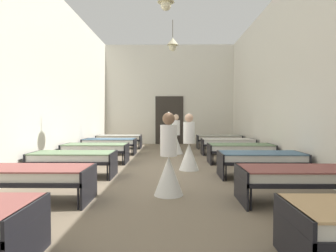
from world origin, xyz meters
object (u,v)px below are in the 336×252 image
(bed_right_row_2, at_px, (261,158))
(bed_left_row_5, at_px, (119,138))
(nurse_mid_aisle, at_px, (176,140))
(bed_right_row_1, at_px, (299,176))
(bed_left_row_3, at_px, (96,148))
(bed_right_row_3, at_px, (240,149))
(nurse_far_aisle, at_px, (189,150))
(bed_left_row_1, at_px, (32,175))
(bed_left_row_2, at_px, (73,158))
(bed_left_row_4, at_px, (110,142))
(bed_right_row_4, at_px, (228,143))
(bed_right_row_5, at_px, (219,138))
(nurse_near_aisle, at_px, (169,165))
(potted_plant, at_px, (172,130))

(bed_right_row_2, xyz_separation_m, bed_left_row_5, (-4.32, 5.70, 0.00))
(nurse_mid_aisle, bearing_deg, bed_right_row_2, 1.56)
(bed_right_row_1, xyz_separation_m, bed_left_row_3, (-4.32, 3.80, 0.00))
(bed_right_row_3, xyz_separation_m, nurse_far_aisle, (-1.60, -1.04, 0.09))
(bed_left_row_1, distance_m, bed_left_row_2, 1.90)
(bed_right_row_1, relative_size, nurse_far_aisle, 1.28)
(bed_right_row_1, bearing_deg, bed_left_row_4, 127.18)
(bed_right_row_4, distance_m, nurse_mid_aisle, 1.90)
(bed_right_row_5, distance_m, nurse_far_aisle, 5.10)
(bed_right_row_5, bearing_deg, bed_right_row_1, -90.00)
(bed_right_row_2, relative_size, nurse_mid_aisle, 1.28)
(nurse_mid_aisle, bearing_deg, nurse_near_aisle, -26.36)
(bed_left_row_5, relative_size, nurse_near_aisle, 1.28)
(nurse_mid_aisle, bearing_deg, bed_right_row_5, 108.99)
(bed_right_row_3, distance_m, bed_right_row_4, 1.90)
(bed_right_row_3, relative_size, bed_left_row_4, 1.00)
(bed_left_row_1, bearing_deg, bed_left_row_5, 90.00)
(bed_right_row_2, height_order, potted_plant, potted_plant)
(bed_left_row_4, bearing_deg, nurse_mid_aisle, 3.17)
(bed_left_row_1, relative_size, bed_left_row_4, 1.00)
(bed_left_row_1, distance_m, bed_left_row_3, 3.80)
(nurse_mid_aisle, distance_m, nurse_far_aisle, 3.09)
(bed_left_row_1, height_order, bed_left_row_2, same)
(bed_right_row_5, distance_m, potted_plant, 2.08)
(bed_left_row_3, height_order, nurse_near_aisle, nurse_near_aisle)
(bed_left_row_5, xyz_separation_m, nurse_near_aisle, (2.22, -7.16, 0.09))
(bed_right_row_4, distance_m, nurse_far_aisle, 3.35)
(bed_left_row_2, distance_m, nurse_near_aisle, 2.66)
(nurse_mid_aisle, relative_size, potted_plant, 1.08)
(nurse_mid_aisle, bearing_deg, bed_left_row_5, -150.01)
(bed_left_row_2, height_order, bed_left_row_5, same)
(potted_plant, bearing_deg, bed_left_row_5, 175.87)
(bed_right_row_2, distance_m, nurse_mid_aisle, 4.37)
(bed_left_row_1, bearing_deg, nurse_near_aisle, 11.23)
(bed_left_row_4, height_order, nurse_far_aisle, nurse_far_aisle)
(bed_right_row_5, distance_m, nurse_near_aisle, 7.46)
(bed_right_row_1, xyz_separation_m, bed_left_row_4, (-4.32, 5.70, 0.00))
(bed_left_row_2, height_order, potted_plant, potted_plant)
(bed_left_row_5, bearing_deg, bed_right_row_3, -41.31)
(nurse_near_aisle, relative_size, nurse_mid_aisle, 1.00)
(bed_left_row_4, distance_m, nurse_near_aisle, 5.71)
(bed_right_row_4, height_order, bed_right_row_5, same)
(bed_left_row_3, distance_m, bed_left_row_5, 3.80)
(bed_right_row_4, relative_size, bed_left_row_5, 1.00)
(bed_right_row_2, distance_m, bed_left_row_3, 4.72)
(bed_right_row_5, relative_size, nurse_far_aisle, 1.28)
(bed_right_row_1, distance_m, bed_right_row_5, 7.60)
(bed_left_row_1, bearing_deg, bed_left_row_4, 90.00)
(bed_right_row_2, distance_m, bed_right_row_3, 1.90)
(bed_left_row_2, distance_m, bed_right_row_2, 4.32)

